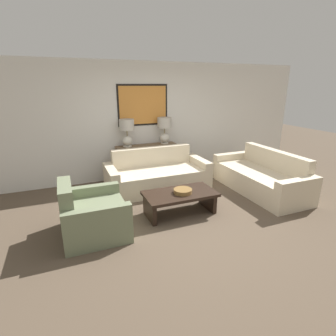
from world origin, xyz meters
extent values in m
plane|color=brown|center=(0.00, 0.00, 0.00)|extent=(20.00, 20.00, 0.00)
cube|color=silver|center=(0.00, 2.51, 1.32)|extent=(8.53, 0.10, 2.65)
cube|color=black|center=(0.00, 2.45, 1.70)|extent=(1.18, 0.01, 0.92)
cube|color=orange|center=(0.00, 2.45, 1.70)|extent=(1.10, 0.02, 0.84)
cube|color=brown|center=(0.00, 2.26, 0.41)|extent=(1.41, 0.35, 0.81)
cylinder|color=silver|center=(-0.45, 2.26, 0.82)|extent=(0.19, 0.19, 0.02)
sphere|color=silver|center=(-0.45, 2.26, 0.95)|extent=(0.22, 0.22, 0.22)
cylinder|color=#8C7A51|center=(-0.45, 2.26, 1.12)|extent=(0.02, 0.02, 0.14)
cylinder|color=#B2ADA3|center=(-0.45, 2.26, 1.31)|extent=(0.33, 0.33, 0.23)
cylinder|color=silver|center=(0.45, 2.26, 0.82)|extent=(0.19, 0.19, 0.02)
sphere|color=silver|center=(0.45, 2.26, 0.95)|extent=(0.22, 0.22, 0.22)
cylinder|color=#8C7A51|center=(0.45, 2.26, 1.12)|extent=(0.02, 0.02, 0.14)
cylinder|color=#B2ADA3|center=(0.45, 2.26, 1.31)|extent=(0.33, 0.33, 0.23)
cube|color=beige|center=(0.00, 1.42, 0.22)|extent=(1.77, 0.76, 0.44)
cube|color=beige|center=(0.00, 1.89, 0.42)|extent=(1.77, 0.18, 0.84)
cube|color=beige|center=(-0.98, 1.51, 0.29)|extent=(0.18, 0.94, 0.59)
cube|color=beige|center=(0.98, 1.51, 0.29)|extent=(0.18, 0.94, 0.59)
cube|color=beige|center=(1.84, 0.63, 0.22)|extent=(0.76, 1.77, 0.44)
cube|color=beige|center=(2.31, 0.63, 0.42)|extent=(0.18, 1.77, 0.84)
cube|color=beige|center=(1.93, 1.61, 0.29)|extent=(0.94, 0.18, 0.59)
cube|color=beige|center=(1.93, -0.34, 0.29)|extent=(0.94, 0.18, 0.59)
cube|color=black|center=(-0.03, 0.32, 0.36)|extent=(1.23, 0.65, 0.05)
cube|color=black|center=(-0.58, 0.32, 0.17)|extent=(0.07, 0.52, 0.34)
cube|color=black|center=(0.52, 0.32, 0.17)|extent=(0.07, 0.52, 0.34)
cylinder|color=olive|center=(0.01, 0.29, 0.42)|extent=(0.31, 0.31, 0.07)
cube|color=#707A5B|center=(-1.38, 0.23, 0.22)|extent=(0.73, 0.72, 0.44)
cube|color=#707A5B|center=(-1.83, 0.23, 0.42)|extent=(0.18, 0.72, 0.84)
cube|color=#707A5B|center=(-1.47, -0.20, 0.30)|extent=(0.91, 0.14, 0.60)
cube|color=#707A5B|center=(-1.47, 0.66, 0.30)|extent=(0.91, 0.14, 0.60)
camera|label=1|loc=(-1.77, -3.42, 2.14)|focal=28.00mm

